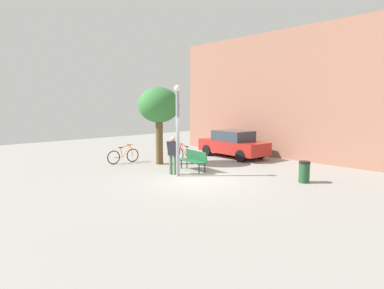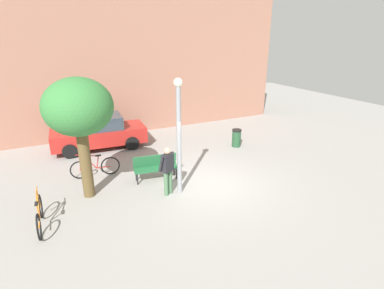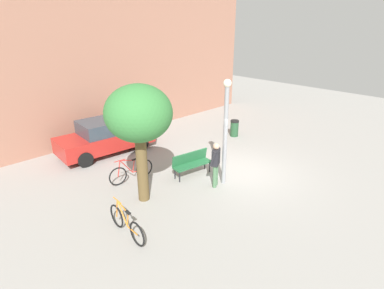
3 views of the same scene
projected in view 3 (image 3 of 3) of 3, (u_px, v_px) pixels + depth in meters
name	position (u px, v px, depth m)	size (l,w,h in m)	color
ground_plane	(240.00, 172.00, 12.51)	(36.00, 36.00, 0.00)	gray
building_facade	(121.00, 62.00, 16.59)	(16.53, 2.00, 7.12)	#9E6B56
lamppost	(226.00, 127.00, 10.90)	(0.28, 0.28, 3.85)	gray
person_by_lamppost	(216.00, 162.00, 11.14)	(0.63, 0.47, 1.67)	#47704C
park_bench	(191.00, 162.00, 12.14)	(1.65, 0.70, 0.92)	#236038
plaza_tree	(139.00, 115.00, 9.56)	(2.10, 2.10, 3.91)	brown
bicycle_red	(131.00, 171.00, 11.72)	(1.81, 0.23, 0.97)	black
bicycle_orange	(126.00, 224.00, 8.74)	(0.14, 1.81, 0.97)	black
parked_car_red	(106.00, 137.00, 14.07)	(4.31, 2.04, 1.55)	#AD231E
trash_bin	(234.00, 128.00, 16.23)	(0.44, 0.44, 0.85)	#234C2D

